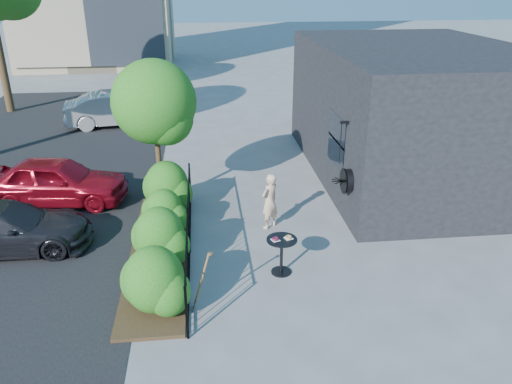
{
  "coord_description": "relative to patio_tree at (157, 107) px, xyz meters",
  "views": [
    {
      "loc": [
        -1.09,
        -10.15,
        5.93
      ],
      "look_at": [
        0.11,
        0.58,
        1.2
      ],
      "focal_mm": 35.0,
      "sensor_mm": 36.0,
      "label": 1
    }
  ],
  "objects": [
    {
      "name": "woman",
      "position": [
        2.74,
        -1.7,
        -2.04
      ],
      "size": [
        0.63,
        0.61,
        1.45
      ],
      "primitive_type": "imported",
      "rotation": [
        0.0,
        0.0,
        3.84
      ],
      "color": "#E1B492",
      "rests_on": "ground"
    },
    {
      "name": "car_red",
      "position": [
        -2.94,
        0.47,
        -2.11
      ],
      "size": [
        4.0,
        2.05,
        1.3
      ],
      "primitive_type": "imported",
      "rotation": [
        0.0,
        0.0,
        1.43
      ],
      "color": "maroon",
      "rests_on": "ground"
    },
    {
      "name": "car_darkgrey",
      "position": [
        -3.52,
        -2.15,
        -2.19
      ],
      "size": [
        3.99,
        1.73,
        1.14
      ],
      "primitive_type": "imported",
      "rotation": [
        0.0,
        0.0,
        1.6
      ],
      "color": "black",
      "rests_on": "ground"
    },
    {
      "name": "fence",
      "position": [
        0.74,
        -2.76,
        -2.2
      ],
      "size": [
        0.05,
        6.05,
        1.1
      ],
      "color": "black",
      "rests_on": "ground"
    },
    {
      "name": "shrubs",
      "position": [
        0.14,
        -2.66,
        -2.06
      ],
      "size": [
        1.1,
        5.6,
        1.24
      ],
      "color": "#226216",
      "rests_on": "ground"
    },
    {
      "name": "shovel",
      "position": [
        0.98,
        -4.93,
        -2.21
      ],
      "size": [
        0.43,
        0.16,
        1.27
      ],
      "color": "brown",
      "rests_on": "ground"
    },
    {
      "name": "patio_tree",
      "position": [
        0.0,
        0.0,
        0.0
      ],
      "size": [
        2.2,
        2.2,
        3.94
      ],
      "color": "#3F2B19",
      "rests_on": "ground"
    },
    {
      "name": "car_silver",
      "position": [
        -2.35,
        8.29,
        -2.05
      ],
      "size": [
        4.5,
        2.18,
        1.42
      ],
      "primitive_type": "imported",
      "rotation": [
        0.0,
        0.0,
        1.73
      ],
      "color": "#AAAAAF",
      "rests_on": "ground"
    },
    {
      "name": "shop_building",
      "position": [
        7.73,
        1.74,
        -0.76
      ],
      "size": [
        6.22,
        9.0,
        4.0
      ],
      "color": "black",
      "rests_on": "ground"
    },
    {
      "name": "ground",
      "position": [
        2.24,
        -2.76,
        -2.76
      ],
      "size": [
        120.0,
        120.0,
        0.0
      ],
      "primitive_type": "plane",
      "color": "gray",
      "rests_on": "ground"
    },
    {
      "name": "planting_bed",
      "position": [
        0.04,
        -2.76,
        -2.72
      ],
      "size": [
        1.3,
        6.0,
        0.08
      ],
      "primitive_type": "cube",
      "color": "#382616",
      "rests_on": "ground"
    },
    {
      "name": "cafe_table",
      "position": [
        2.71,
        -3.83,
        -2.19
      ],
      "size": [
        0.65,
        0.65,
        0.88
      ],
      "rotation": [
        0.0,
        0.0,
        0.36
      ],
      "color": "black",
      "rests_on": "ground"
    }
  ]
}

